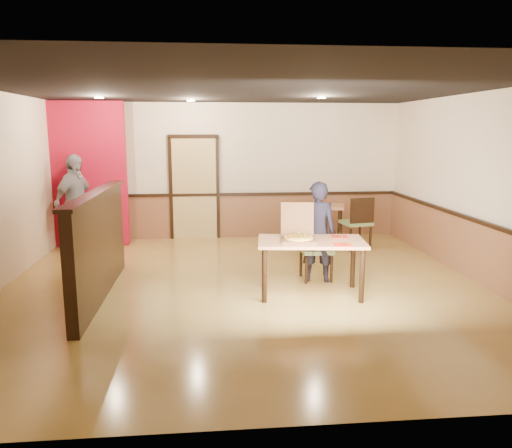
{
  "coord_description": "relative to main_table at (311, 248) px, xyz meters",
  "views": [
    {
      "loc": [
        -0.52,
        -6.93,
        2.24
      ],
      "look_at": [
        0.15,
        0.0,
        0.93
      ],
      "focal_mm": 35.0,
      "sensor_mm": 36.0,
      "label": 1
    }
  ],
  "objects": [
    {
      "name": "side_chair_right",
      "position": [
        1.44,
        2.57,
        -0.11
      ],
      "size": [
        0.59,
        0.59,
        1.01
      ],
      "rotation": [
        0.0,
        0.0,
        3.34
      ],
      "color": "olive",
      "rests_on": "floor"
    },
    {
      "name": "passerby",
      "position": [
        -3.87,
        3.0,
        0.25
      ],
      "size": [
        0.84,
        1.15,
        1.81
      ],
      "primitive_type": "imported",
      "rotation": [
        0.0,
        0.0,
        1.15
      ],
      "color": "gray",
      "rests_on": "floor"
    },
    {
      "name": "wall_right",
      "position": [
        2.63,
        0.41,
        0.74
      ],
      "size": [
        0.0,
        7.0,
        7.0
      ],
      "primitive_type": "plane",
      "rotation": [
        1.57,
        0.0,
        -1.57
      ],
      "color": "#F5E0C0",
      "rests_on": "floor"
    },
    {
      "name": "ceiling",
      "position": [
        -0.87,
        0.41,
        2.14
      ],
      "size": [
        7.0,
        7.0,
        0.0
      ],
      "primitive_type": "plane",
      "rotation": [
        3.14,
        0.0,
        0.0
      ],
      "color": "black",
      "rests_on": "wall_back"
    },
    {
      "name": "pizza_box",
      "position": [
        -0.18,
        0.02,
        0.17
      ],
      "size": [
        0.51,
        0.59,
        0.48
      ],
      "rotation": [
        0.0,
        0.0,
        -0.11
      ],
      "color": "brown",
      "rests_on": "main_table"
    },
    {
      "name": "diner_chair",
      "position": [
        0.22,
        0.77,
        -0.15
      ],
      "size": [
        0.48,
        0.48,
        0.93
      ],
      "rotation": [
        0.0,
        0.0,
        0.03
      ],
      "color": "olive",
      "rests_on": "floor"
    },
    {
      "name": "red_accent_panel",
      "position": [
        -3.77,
        3.41,
        0.74
      ],
      "size": [
        1.6,
        0.2,
        2.78
      ],
      "primitive_type": "cube",
      "color": "#AC0C27",
      "rests_on": "floor"
    },
    {
      "name": "spot_b",
      "position": [
        -1.67,
        2.91,
        2.12
      ],
      "size": [
        0.14,
        0.14,
        0.02
      ],
      "primitive_type": "cylinder",
      "color": "beige",
      "rests_on": "ceiling"
    },
    {
      "name": "chair_rail_back",
      "position": [
        -0.87,
        3.86,
        0.26
      ],
      "size": [
        7.0,
        0.06,
        0.06
      ],
      "primitive_type": "cube",
      "color": "black",
      "rests_on": "wall_back"
    },
    {
      "name": "chair_rail_right",
      "position": [
        2.58,
        0.41,
        0.26
      ],
      "size": [
        0.06,
        7.0,
        0.06
      ],
      "primitive_type": "cube",
      "color": "black",
      "rests_on": "wall_right"
    },
    {
      "name": "floor",
      "position": [
        -0.87,
        0.41,
        -0.66
      ],
      "size": [
        7.0,
        7.0,
        0.0
      ],
      "primitive_type": "plane",
      "color": "tan",
      "rests_on": "ground"
    },
    {
      "name": "wainscot_right",
      "position": [
        2.6,
        0.41,
        -0.21
      ],
      "size": [
        0.04,
        7.0,
        0.9
      ],
      "primitive_type": "cube",
      "color": "brown",
      "rests_on": "floor"
    },
    {
      "name": "side_table",
      "position": [
        0.97,
        3.19,
        -0.07
      ],
      "size": [
        0.89,
        0.89,
        0.76
      ],
      "rotation": [
        0.0,
        0.0,
        -0.29
      ],
      "color": "tan",
      "rests_on": "floor"
    },
    {
      "name": "condiment",
      "position": [
        0.97,
        3.31,
        0.18
      ],
      "size": [
        0.06,
        0.06,
        0.16
      ],
      "primitive_type": "cylinder",
      "color": "#94341B",
      "rests_on": "side_table"
    },
    {
      "name": "diner",
      "position": [
        0.22,
        0.62,
        0.09
      ],
      "size": [
        0.61,
        0.46,
        1.51
      ],
      "primitive_type": "imported",
      "rotation": [
        0.0,
        0.0,
        2.96
      ],
      "color": "black",
      "rests_on": "floor"
    },
    {
      "name": "pizza",
      "position": [
        -0.18,
        -0.03,
        0.16
      ],
      "size": [
        0.48,
        0.48,
        0.03
      ],
      "primitive_type": "cylinder",
      "rotation": [
        0.0,
        0.0,
        -0.27
      ],
      "color": "#EAB755",
      "rests_on": "pizza_box"
    },
    {
      "name": "main_table",
      "position": [
        0.0,
        0.0,
        0.0
      ],
      "size": [
        1.52,
        0.97,
        0.77
      ],
      "rotation": [
        0.0,
        0.0,
        -0.11
      ],
      "color": "tan",
      "rests_on": "floor"
    },
    {
      "name": "spot_c",
      "position": [
        0.53,
        1.91,
        2.12
      ],
      "size": [
        0.14,
        0.14,
        0.02
      ],
      "primitive_type": "cylinder",
      "color": "beige",
      "rests_on": "ceiling"
    },
    {
      "name": "wainscot_back",
      "position": [
        -0.87,
        3.88,
        -0.21
      ],
      "size": [
        7.0,
        0.04,
        0.9
      ],
      "primitive_type": "cube",
      "color": "brown",
      "rests_on": "floor"
    },
    {
      "name": "wall_back",
      "position": [
        -0.87,
        3.91,
        0.74
      ],
      "size": [
        7.0,
        0.0,
        7.0
      ],
      "primitive_type": "plane",
      "rotation": [
        1.57,
        0.0,
        0.0
      ],
      "color": "#F5E0C0",
      "rests_on": "floor"
    },
    {
      "name": "napkin_far",
      "position": [
        0.44,
        0.17,
        0.11
      ],
      "size": [
        0.24,
        0.24,
        0.01
      ],
      "rotation": [
        0.0,
        0.0,
        -0.15
      ],
      "color": "red",
      "rests_on": "main_table"
    },
    {
      "name": "side_chair_left",
      "position": [
        0.53,
        2.57,
        -0.17
      ],
      "size": [
        0.48,
        0.48,
        0.91
      ],
      "rotation": [
        0.0,
        0.0,
        3.22
      ],
      "color": "olive",
      "rests_on": "floor"
    },
    {
      "name": "back_door",
      "position": [
        -1.67,
        3.87,
        0.39
      ],
      "size": [
        0.9,
        0.06,
        2.1
      ],
      "primitive_type": "cube",
      "color": "tan",
      "rests_on": "wall_back"
    },
    {
      "name": "napkin_near",
      "position": [
        0.35,
        -0.32,
        0.11
      ],
      "size": [
        0.23,
        0.23,
        0.01
      ],
      "rotation": [
        0.0,
        0.0,
        0.01
      ],
      "color": "red",
      "rests_on": "main_table"
    },
    {
      "name": "spot_a",
      "position": [
        -3.17,
        2.21,
        2.12
      ],
      "size": [
        0.14,
        0.14,
        0.02
      ],
      "primitive_type": "cylinder",
      "color": "beige",
      "rests_on": "ceiling"
    },
    {
      "name": "booth_partition",
      "position": [
        -2.87,
        0.21,
        0.07
      ],
      "size": [
        0.2,
        3.1,
        1.44
      ],
      "color": "black",
      "rests_on": "floor"
    }
  ]
}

